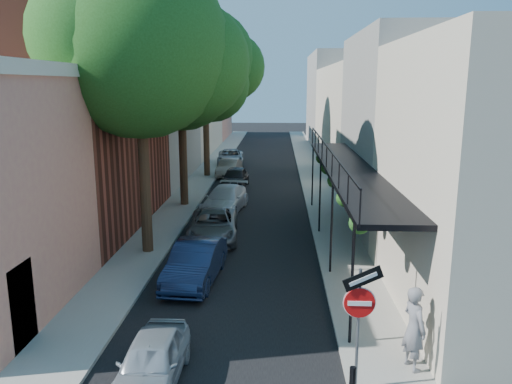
# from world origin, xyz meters

# --- Properties ---
(road_surface) EXTENTS (6.00, 64.00, 0.01)m
(road_surface) POSITION_xyz_m (0.00, 30.00, 0.01)
(road_surface) COLOR black
(road_surface) RESTS_ON ground
(sidewalk_left) EXTENTS (2.00, 64.00, 0.12)m
(sidewalk_left) POSITION_xyz_m (-4.00, 30.00, 0.06)
(sidewalk_left) COLOR gray
(sidewalk_left) RESTS_ON ground
(sidewalk_right) EXTENTS (2.00, 64.00, 0.12)m
(sidewalk_right) POSITION_xyz_m (4.00, 30.00, 0.06)
(sidewalk_right) COLOR gray
(sidewalk_right) RESTS_ON ground
(buildings_left) EXTENTS (10.10, 59.10, 12.00)m
(buildings_left) POSITION_xyz_m (-9.30, 28.76, 4.94)
(buildings_left) COLOR tan
(buildings_left) RESTS_ON ground
(buildings_right) EXTENTS (9.80, 55.00, 10.00)m
(buildings_right) POSITION_xyz_m (8.99, 29.49, 4.42)
(buildings_right) COLOR #BFB59D
(buildings_right) RESTS_ON ground
(sign_post) EXTENTS (0.89, 0.17, 2.99)m
(sign_post) POSITION_xyz_m (3.16, 0.97, 2.04)
(sign_post) COLOR #595B60
(sign_post) RESTS_ON ground
(oak_near) EXTENTS (7.48, 6.80, 11.42)m
(oak_near) POSITION_xyz_m (-3.37, 10.26, 7.88)
(oak_near) COLOR #362715
(oak_near) RESTS_ON ground
(oak_mid) EXTENTS (6.60, 6.00, 10.20)m
(oak_mid) POSITION_xyz_m (-3.42, 18.23, 7.06)
(oak_mid) COLOR #362715
(oak_mid) RESTS_ON ground
(oak_far) EXTENTS (7.70, 7.00, 11.90)m
(oak_far) POSITION_xyz_m (-3.35, 27.27, 8.26)
(oak_far) COLOR #362715
(oak_far) RESTS_ON ground
(parked_car_a) EXTENTS (1.38, 3.36, 1.14)m
(parked_car_a) POSITION_xyz_m (-1.40, 1.11, 0.57)
(parked_car_a) COLOR #969FA7
(parked_car_a) RESTS_ON ground
(parked_car_b) EXTENTS (1.80, 4.27, 1.37)m
(parked_car_b) POSITION_xyz_m (-1.40, 7.16, 0.69)
(parked_car_b) COLOR #14203E
(parked_car_b) RESTS_ON ground
(parked_car_c) EXTENTS (2.41, 4.65, 1.25)m
(parked_car_c) POSITION_xyz_m (-1.40, 11.98, 0.63)
(parked_car_c) COLOR slate
(parked_car_c) RESTS_ON ground
(parked_car_d) EXTENTS (2.50, 4.83, 1.34)m
(parked_car_d) POSITION_xyz_m (-1.40, 16.84, 0.67)
(parked_car_d) COLOR silver
(parked_car_d) RESTS_ON ground
(parked_car_e) EXTENTS (1.78, 4.03, 1.35)m
(parked_car_e) POSITION_xyz_m (-1.40, 23.15, 0.67)
(parked_car_e) COLOR black
(parked_car_e) RESTS_ON ground
(parked_car_f) EXTENTS (1.72, 3.92, 1.25)m
(parked_car_f) POSITION_xyz_m (-2.20, 27.33, 0.63)
(parked_car_f) COLOR gray
(parked_car_f) RESTS_ON ground
(parked_car_g) EXTENTS (2.49, 4.80, 1.29)m
(parked_car_g) POSITION_xyz_m (-2.60, 32.69, 0.65)
(parked_car_g) COLOR gray
(parked_car_g) RESTS_ON ground
(pedestrian) EXTENTS (0.70, 0.86, 2.03)m
(pedestrian) POSITION_xyz_m (4.60, 1.87, 1.13)
(pedestrian) COLOR slate
(pedestrian) RESTS_ON sidewalk_right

